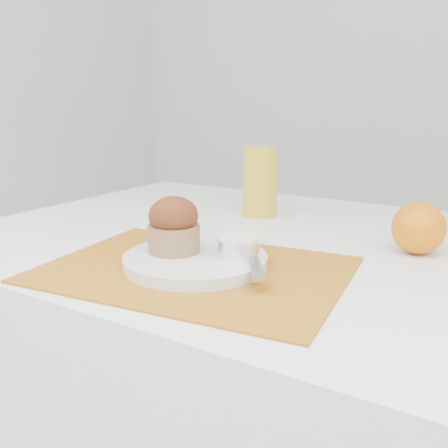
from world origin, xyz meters
The scene contains 11 objects.
table centered at (0.00, 0.05, 0.38)m, with size 1.20×0.80×0.75m, color white.
placemat centered at (-0.06, -0.16, 0.75)m, with size 0.43×0.31×0.00m, color #A96517.
plate centered at (-0.07, -0.15, 0.76)m, with size 0.21×0.21×0.02m, color silver.
ramekin centered at (-0.01, -0.13, 0.78)m, with size 0.06×0.06×0.03m, color white.
cream centered at (-0.01, -0.13, 0.80)m, with size 0.06×0.06×0.01m, color white.
raspberry_near centered at (-0.03, -0.12, 0.78)m, with size 0.02×0.02×0.02m, color #540215.
raspberry_far centered at (-0.04, -0.12, 0.78)m, with size 0.02×0.02×0.02m, color #50020D.
butter_knife centered at (0.01, -0.12, 0.77)m, with size 0.20×0.02×0.01m, color #B9BCC3.
orange centered at (0.20, 0.10, 0.79)m, with size 0.08×0.08×0.08m, color orange.
juice_glass centered at (-0.14, 0.20, 0.82)m, with size 0.07×0.07×0.15m, color gold.
muffin centered at (-0.10, -0.15, 0.81)m, with size 0.09×0.09×0.08m.
Camera 1 is at (0.34, -0.72, 0.99)m, focal length 40.00 mm.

